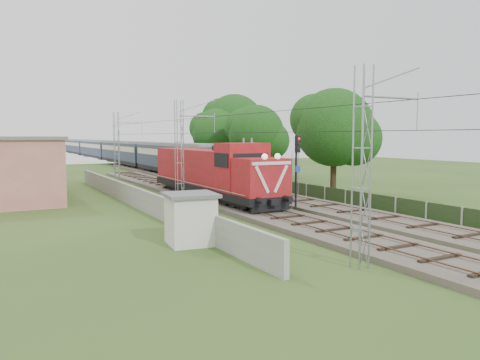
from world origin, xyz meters
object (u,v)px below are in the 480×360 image
coach_rake (109,149)px  signal_post (297,159)px  relay_hut (191,218)px  locomotive (212,172)px

coach_rake → signal_post: signal_post is taller
signal_post → relay_hut: 12.14m
coach_rake → relay_hut: 73.38m
locomotive → signal_post: (2.97, -7.63, 1.28)m
locomotive → relay_hut: bearing=-118.8°
coach_rake → relay_hut: coach_rake is taller
locomotive → coach_rake: size_ratio=0.19×
signal_post → relay_hut: bearing=-150.6°
locomotive → relay_hut: (-7.40, -13.47, -1.12)m
coach_rake → signal_post: (-2.03, -66.47, 1.01)m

